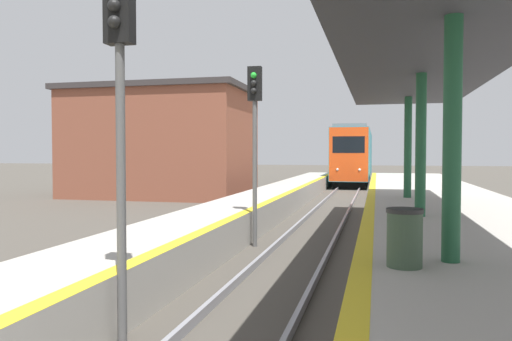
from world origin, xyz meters
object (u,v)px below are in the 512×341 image
train (355,155)px  signal_near (120,88)px  signal_mid (255,122)px  trash_bin (405,238)px

train → signal_near: size_ratio=3.88×
signal_near → signal_mid: 7.10m
signal_near → trash_bin: 4.40m
signal_near → signal_mid: bearing=89.8°
signal_mid → signal_near: bearing=-90.2°
signal_mid → trash_bin: 6.89m
train → trash_bin: bearing=-86.4°
signal_near → signal_mid: size_ratio=1.00×
signal_mid → trash_bin: bearing=-57.3°
signal_near → signal_mid: same height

